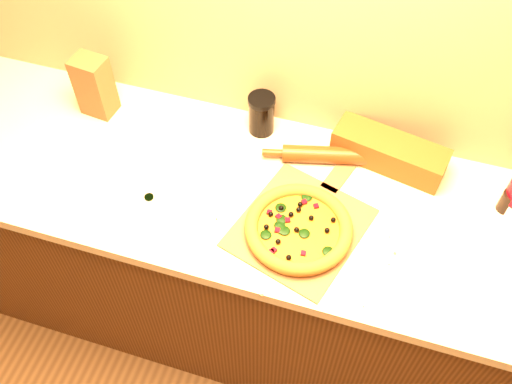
# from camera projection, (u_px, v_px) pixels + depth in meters

# --- Properties ---
(cabinet) EXTENTS (2.80, 0.65, 0.86)m
(cabinet) POSITION_uv_depth(u_px,v_px,m) (272.00, 270.00, 2.14)
(cabinet) COLOR #42240E
(cabinet) RESTS_ON ground
(countertop) EXTENTS (2.84, 0.68, 0.04)m
(countertop) POSITION_uv_depth(u_px,v_px,m) (276.00, 199.00, 1.78)
(countertop) COLOR beige
(countertop) RESTS_ON cabinet
(pizza_peel) EXTENTS (0.43, 0.54, 0.01)m
(pizza_peel) POSITION_uv_depth(u_px,v_px,m) (302.00, 224.00, 1.70)
(pizza_peel) COLOR brown
(pizza_peel) RESTS_ON countertop
(pizza) EXTENTS (0.32, 0.32, 0.04)m
(pizza) POSITION_uv_depth(u_px,v_px,m) (299.00, 228.00, 1.66)
(pizza) COLOR #C38830
(pizza) RESTS_ON pizza_peel
(bottle_cap) EXTENTS (0.03, 0.03, 0.01)m
(bottle_cap) POSITION_uv_depth(u_px,v_px,m) (149.00, 197.00, 1.76)
(bottle_cap) COLOR black
(bottle_cap) RESTS_ON countertop
(pepper_grinder) EXTENTS (0.05, 0.05, 0.10)m
(pepper_grinder) POSITION_uv_depth(u_px,v_px,m) (509.00, 201.00, 1.70)
(pepper_grinder) COLOR black
(pepper_grinder) RESTS_ON countertop
(rolling_pin) EXTENTS (0.41, 0.13, 0.06)m
(rolling_pin) POSITION_uv_depth(u_px,v_px,m) (327.00, 155.00, 1.83)
(rolling_pin) COLOR #542E0E
(rolling_pin) RESTS_ON countertop
(bread_bag) EXTENTS (0.38, 0.19, 0.10)m
(bread_bag) POSITION_uv_depth(u_px,v_px,m) (389.00, 152.00, 1.81)
(bread_bag) COLOR brown
(bread_bag) RESTS_ON countertop
(paper_bag) EXTENTS (0.12, 0.10, 0.22)m
(paper_bag) POSITION_uv_depth(u_px,v_px,m) (94.00, 86.00, 1.91)
(paper_bag) COLOR brown
(paper_bag) RESTS_ON countertop
(dark_jar) EXTENTS (0.09, 0.09, 0.14)m
(dark_jar) POSITION_uv_depth(u_px,v_px,m) (262.00, 114.00, 1.88)
(dark_jar) COLOR black
(dark_jar) RESTS_ON countertop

